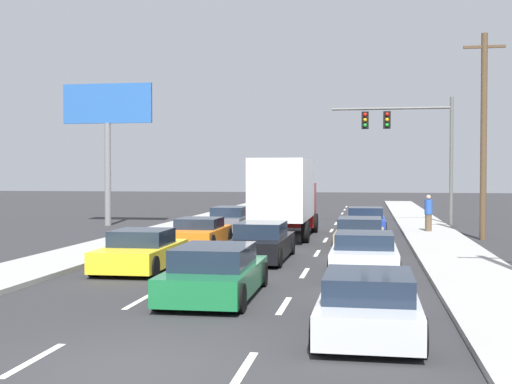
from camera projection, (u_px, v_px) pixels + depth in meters
The scene contains 18 objects.
ground_plane at pixel (298, 230), 34.83m from camera, with size 140.00×140.00×0.00m, color #2B2B2D.
sidewalk_right at pixel (439, 241), 28.82m from camera, with size 2.66×80.00×0.14m, color #9E9E99.
sidewalk_left at pixel (146, 236), 30.98m from camera, with size 2.66×80.00×0.14m, color #9E9E99.
lane_markings at pixel (294, 234), 32.58m from camera, with size 3.54×57.00×0.01m.
car_gray at pixel (231, 220), 33.99m from camera, with size 1.92×4.69×1.29m.
car_orange at pixel (199, 233), 27.26m from camera, with size 1.99×4.25×1.16m.
car_yellow at pixel (142, 251), 20.72m from camera, with size 2.04×4.37×1.23m.
box_truck at pixel (285, 193), 30.73m from camera, with size 2.53×7.85×3.60m.
car_black at pixel (261, 243), 22.91m from camera, with size 1.88×4.66×1.31m.
car_green at pixel (215, 273), 16.01m from camera, with size 2.04×4.52×1.26m.
car_blue at pixel (366, 221), 33.60m from camera, with size 2.00×4.27×1.27m.
car_tan at pixel (360, 234), 26.50m from camera, with size 2.02×4.43×1.23m.
car_white at pixel (364, 255), 19.47m from camera, with size 1.96×4.02×1.26m.
car_silver at pixel (369, 305), 12.39m from camera, with size 1.92×4.13×1.17m.
traffic_signal_mast at pixel (402, 132), 37.52m from camera, with size 6.71×0.69×7.21m.
utility_pole_mid at pixel (484, 134), 29.75m from camera, with size 1.80×0.28×9.18m.
roadside_billboard at pixel (107, 121), 38.01m from camera, with size 5.24×0.36×8.06m.
pedestrian_near_corner at pixel (428, 213), 32.80m from camera, with size 0.38×0.38×1.77m.
Camera 1 is at (3.55, -9.65, 2.98)m, focal length 47.03 mm.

